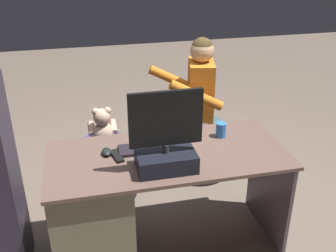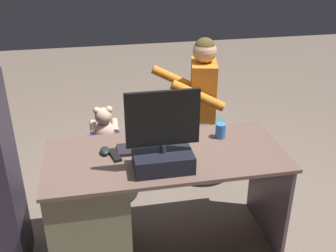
{
  "view_description": "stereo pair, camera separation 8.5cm",
  "coord_description": "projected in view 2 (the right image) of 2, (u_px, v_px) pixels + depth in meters",
  "views": [
    {
      "loc": [
        0.49,
        2.48,
        2.0
      ],
      "look_at": [
        -0.08,
        0.02,
        0.75
      ],
      "focal_mm": 43.1,
      "sensor_mm": 36.0,
      "label": 1
    },
    {
      "loc": [
        0.4,
        2.5,
        2.0
      ],
      "look_at": [
        -0.08,
        0.02,
        0.75
      ],
      "focal_mm": 43.1,
      "sensor_mm": 36.0,
      "label": 2
    }
  ],
  "objects": [
    {
      "name": "monitor",
      "position": [
        163.0,
        148.0,
        2.3
      ],
      "size": [
        0.42,
        0.22,
        0.48
      ],
      "color": "black",
      "rests_on": "desk"
    },
    {
      "name": "person",
      "position": [
        195.0,
        98.0,
        3.34
      ],
      "size": [
        0.54,
        0.55,
        1.22
      ],
      "color": "orange",
      "rests_on": "ground_plane"
    },
    {
      "name": "ground_plane",
      "position": [
        157.0,
        211.0,
        3.15
      ],
      "size": [
        10.0,
        10.0,
        0.0
      ],
      "primitive_type": "plane",
      "color": "#6E5E52"
    },
    {
      "name": "desk",
      "position": [
        105.0,
        206.0,
        2.59
      ],
      "size": [
        1.5,
        0.68,
        0.73
      ],
      "color": "brown",
      "rests_on": "ground_plane"
    },
    {
      "name": "teddy_bear",
      "position": [
        104.0,
        127.0,
        3.12
      ],
      "size": [
        0.22,
        0.22,
        0.31
      ],
      "color": "#D6AB8E",
      "rests_on": "office_chair_teddy"
    },
    {
      "name": "computer_mouse",
      "position": [
        105.0,
        151.0,
        2.51
      ],
      "size": [
        0.06,
        0.1,
        0.04
      ],
      "primitive_type": "ellipsoid",
      "color": "black",
      "rests_on": "desk"
    },
    {
      "name": "tv_remote",
      "position": [
        115.0,
        155.0,
        2.47
      ],
      "size": [
        0.08,
        0.16,
        0.02
      ],
      "primitive_type": "cube",
      "rotation": [
        0.0,
        0.0,
        0.25
      ],
      "color": "black",
      "rests_on": "desk"
    },
    {
      "name": "office_chair_teddy",
      "position": [
        107.0,
        163.0,
        3.26
      ],
      "size": [
        0.49,
        0.49,
        0.47
      ],
      "color": "black",
      "rests_on": "ground_plane"
    },
    {
      "name": "cup",
      "position": [
        221.0,
        131.0,
        2.68
      ],
      "size": [
        0.07,
        0.07,
        0.1
      ],
      "primitive_type": "cylinder",
      "color": "#3372BF",
      "rests_on": "desk"
    },
    {
      "name": "visitor_chair",
      "position": [
        201.0,
        145.0,
        3.58
      ],
      "size": [
        0.56,
        0.56,
        0.47
      ],
      "color": "black",
      "rests_on": "ground_plane"
    },
    {
      "name": "keyboard",
      "position": [
        150.0,
        147.0,
        2.56
      ],
      "size": [
        0.42,
        0.14,
        0.02
      ],
      "primitive_type": "cube",
      "color": "black",
      "rests_on": "desk"
    }
  ]
}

